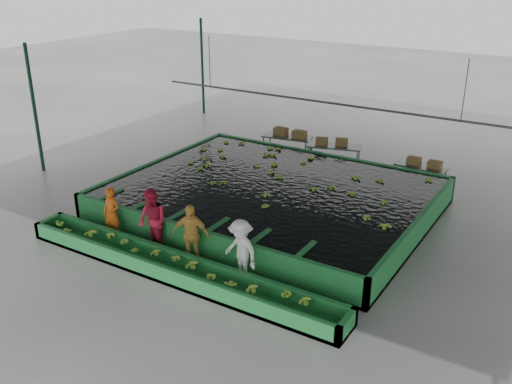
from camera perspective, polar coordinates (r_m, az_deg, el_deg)
The scene contains 21 objects.
ground at distance 18.10m, azimuth -0.84°, elevation -3.44°, with size 80.00×80.00×0.00m, color gray.
shed_roof at distance 16.54m, azimuth -0.94°, elevation 12.34°, with size 20.00×22.00×0.04m, color slate.
shed_posts at distance 17.15m, azimuth -0.88°, elevation 4.09°, with size 20.00×22.00×5.00m, color #10331E, non-canonical shape.
flotation_tank at distance 19.08m, azimuth 1.59°, elevation -0.55°, with size 10.00×8.00×0.90m, color #1E7334, non-canonical shape.
tank_water at distance 18.92m, azimuth 1.60°, elevation 0.56°, with size 9.70×7.70×0.00m, color black.
sorting_trough at distance 15.43m, azimuth -8.13°, elevation -7.53°, with size 10.00×1.00×0.50m, color #1E7334, non-canonical shape.
cableway_rail at distance 21.24m, azimuth 6.50°, elevation 8.96°, with size 0.08×0.08×14.00m, color #59605B.
rail_hanger_left at distance 23.57m, azimuth -4.67°, elevation 12.85°, with size 0.04×0.04×2.00m, color #59605B.
rail_hanger_right at distance 19.47m, azimuth 20.18°, elevation 9.53°, with size 0.04×0.04×2.00m, color #59605B.
worker_a at distance 17.59m, azimuth -14.23°, elevation -2.08°, with size 0.59×0.39×1.61m, color orange.
worker_b at distance 16.48m, azimuth -10.31°, elevation -2.89°, with size 0.92×0.72×1.90m, color red.
worker_c at distance 15.70m, azimuth -6.56°, elevation -4.25°, with size 1.04×0.43×1.77m, color gold.
worker_d at distance 14.85m, azimuth -1.54°, elevation -5.87°, with size 1.11×0.64×1.72m, color white.
packing_table_left at distance 24.22m, azimuth 3.13°, elevation 4.54°, with size 2.07×0.83×0.94m, color #59605B, non-canonical shape.
packing_table_mid at distance 23.10m, azimuth 7.77°, elevation 3.51°, with size 2.15×0.86×0.98m, color #59605B, non-canonical shape.
packing_table_right at distance 21.83m, azimuth 16.06°, elevation 1.49°, with size 1.85×0.74×0.84m, color #59605B, non-canonical shape.
box_stack_left at distance 24.02m, azimuth 3.42°, elevation 5.57°, with size 1.44×0.40×0.31m, color brown, non-canonical shape.
box_stack_mid at distance 22.95m, azimuth 7.56°, elevation 4.69°, with size 1.27×0.35×0.27m, color brown, non-canonical shape.
box_stack_right at distance 21.67m, azimuth 16.44°, elevation 2.49°, with size 1.25×0.35×0.27m, color brown, non-canonical shape.
floating_bananas at distance 19.57m, azimuth 2.78°, elevation 1.30°, with size 9.02×6.15×0.12m, color #79B130, non-canonical shape.
trough_bananas at distance 15.35m, azimuth -8.17°, elevation -7.05°, with size 9.30×0.62×0.12m, color #79B130, non-canonical shape.
Camera 1 is at (8.82, -13.69, 7.90)m, focal length 40.00 mm.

